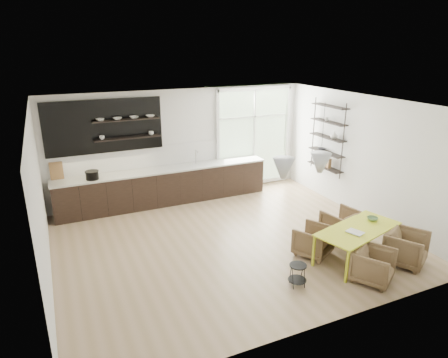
% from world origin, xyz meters
% --- Properties ---
extents(room, '(7.02, 6.01, 2.91)m').
position_xyz_m(room, '(0.58, 1.10, 1.46)').
color(room, tan).
rests_on(room, ground).
extents(kitchen_run, '(5.54, 0.69, 2.75)m').
position_xyz_m(kitchen_run, '(-0.70, 2.69, 0.60)').
color(kitchen_run, black).
rests_on(kitchen_run, ground).
extents(right_shelving, '(0.26, 1.22, 1.90)m').
position_xyz_m(right_shelving, '(3.36, 1.17, 1.65)').
color(right_shelving, black).
rests_on(right_shelving, ground).
extents(dining_table, '(1.94, 1.25, 0.65)m').
position_xyz_m(dining_table, '(1.94, -1.68, 0.61)').
color(dining_table, '#CED826').
rests_on(dining_table, ground).
extents(armchair_back_left, '(0.88, 0.89, 0.60)m').
position_xyz_m(armchair_back_left, '(1.28, -1.18, 0.30)').
color(armchair_back_left, brown).
rests_on(armchair_back_left, ground).
extents(armchair_back_right, '(0.83, 0.84, 0.66)m').
position_xyz_m(armchair_back_right, '(2.23, -0.91, 0.33)').
color(armchair_back_right, brown).
rests_on(armchair_back_right, ground).
extents(armchair_front_left, '(0.90, 0.91, 0.61)m').
position_xyz_m(armchair_front_left, '(1.68, -2.39, 0.30)').
color(armchair_front_left, brown).
rests_on(armchair_front_left, ground).
extents(armchair_front_right, '(0.97, 0.98, 0.66)m').
position_xyz_m(armchair_front_right, '(2.67, -2.20, 0.33)').
color(armchair_front_right, brown).
rests_on(armchair_front_right, ground).
extents(wire_stool, '(0.32, 0.32, 0.41)m').
position_xyz_m(wire_stool, '(0.39, -1.97, 0.26)').
color(wire_stool, black).
rests_on(wire_stool, ground).
extents(table_book, '(0.30, 0.35, 0.03)m').
position_xyz_m(table_book, '(1.65, -1.84, 0.67)').
color(table_book, white).
rests_on(table_book, dining_table).
extents(table_bowl, '(0.28, 0.28, 0.07)m').
position_xyz_m(table_bowl, '(2.45, -1.50, 0.69)').
color(table_bowl, '#5F8857').
rests_on(table_bowl, dining_table).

